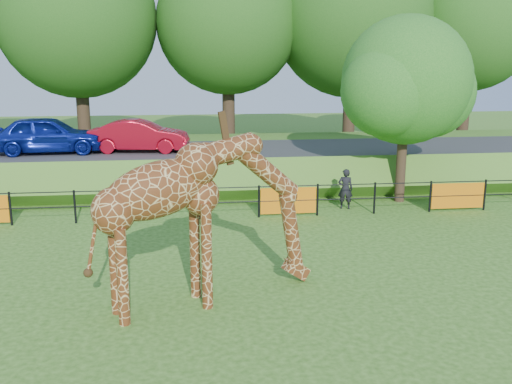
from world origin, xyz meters
TOP-DOWN VIEW (x-y plane):
  - ground at (0.00, 0.00)m, footprint 90.00×90.00m
  - giraffe at (0.05, 1.40)m, footprint 5.15×2.72m
  - perimeter_fence at (0.00, 8.00)m, footprint 28.07×0.10m
  - embankment at (0.00, 15.50)m, footprint 40.00×9.00m
  - road at (0.00, 14.00)m, footprint 40.00×5.00m
  - car_blue at (-6.01, 13.68)m, footprint 4.60×2.03m
  - car_red at (-2.31, 13.66)m, footprint 4.18×1.87m
  - visitor at (5.18, 8.78)m, footprint 0.60×0.47m
  - tree_east at (7.60, 9.63)m, footprint 5.40×4.71m
  - bg_tree_line at (1.89, 22.00)m, footprint 37.30×8.80m

SIDE VIEW (x-z plane):
  - ground at x=0.00m, z-range 0.00..0.00m
  - perimeter_fence at x=0.00m, z-range 0.00..1.10m
  - embankment at x=0.00m, z-range 0.00..1.30m
  - visitor at x=5.18m, z-range 0.00..1.44m
  - road at x=0.00m, z-range 1.30..1.42m
  - giraffe at x=0.05m, z-range 0.00..3.68m
  - car_red at x=-2.31m, z-range 1.42..2.75m
  - car_blue at x=-6.01m, z-range 1.42..2.96m
  - tree_east at x=7.60m, z-range 0.90..7.66m
  - bg_tree_line at x=1.89m, z-range 1.28..13.10m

